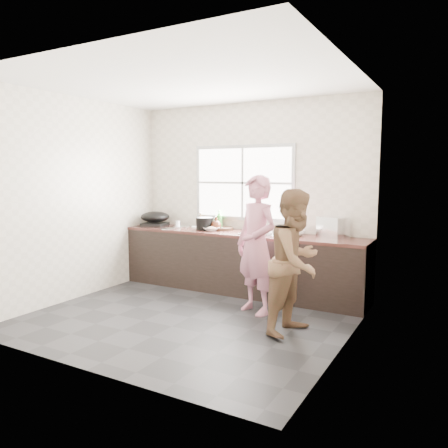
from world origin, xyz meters
The scene contains 30 objects.
floor centered at (0.00, 0.00, -0.01)m, with size 3.60×3.20×0.01m, color #242427.
ceiling centered at (0.00, 0.00, 2.71)m, with size 3.60×3.20×0.01m, color silver.
wall_back centered at (0.00, 1.60, 1.35)m, with size 3.60×0.01×2.70m, color beige.
wall_left centered at (-1.80, 0.00, 1.35)m, with size 0.01×3.20×2.70m, color beige.
wall_right centered at (1.80, 0.00, 1.35)m, with size 0.01×3.20×2.70m, color beige.
wall_front centered at (0.00, -1.60, 1.35)m, with size 3.60×0.01×2.70m, color beige.
cabinet centered at (0.00, 1.29, 0.41)m, with size 3.60×0.62×0.82m, color black.
countertop centered at (0.00, 1.29, 0.84)m, with size 3.60×0.64×0.04m, color #3A1D17.
sink centered at (0.35, 1.29, 0.86)m, with size 0.55×0.45×0.02m, color silver.
faucet centered at (0.35, 1.49, 1.01)m, with size 0.02×0.02×0.30m, color silver.
window_frame centered at (-0.10, 1.59, 1.55)m, with size 1.60×0.05×1.10m, color #9EA0A5.
window_glazing centered at (-0.10, 1.57, 1.55)m, with size 1.50×0.01×1.00m, color white.
woman centered at (0.60, 0.56, 0.78)m, with size 0.57×0.38×1.56m, color #CA7991.
person_side centered at (1.25, 0.15, 0.77)m, with size 0.75×0.58×1.53m, color brown.
cutting_board centered at (-0.37, 1.40, 0.88)m, with size 0.35×0.35×0.04m, color black.
cleaver centered at (-0.38, 1.32, 0.90)m, with size 0.18×0.09×0.01m, color #BCBCC3.
bowl_mince centered at (-0.43, 1.21, 0.89)m, with size 0.21×0.21×0.05m, color silver.
bowl_crabs centered at (0.80, 1.37, 0.89)m, with size 0.20×0.20×0.06m, color white.
bowl_held centered at (0.46, 1.16, 0.89)m, with size 0.21×0.21×0.07m, color white.
black_pot centered at (-0.58, 1.28, 0.95)m, with size 0.25×0.25×0.18m, color black.
plate_food centered at (-0.79, 1.45, 0.87)m, with size 0.24×0.24×0.02m, color white.
bottle_green centered at (-0.47, 1.52, 1.00)m, with size 0.11×0.11×0.28m, color green.
bottle_brown_tall centered at (-0.81, 1.52, 0.96)m, with size 0.09×0.09×0.21m, color #462E11.
bottle_brown_short centered at (-0.41, 1.32, 0.95)m, with size 0.14×0.14×0.18m, color #401C10.
glass_jar centered at (-1.11, 1.35, 0.91)m, with size 0.07×0.07×0.10m, color white.
burner centered at (-1.50, 1.27, 0.89)m, with size 0.35×0.35×0.05m, color black.
wok centered at (-1.51, 1.29, 1.01)m, with size 0.45×0.45×0.17m, color black.
dish_rack centered at (1.27, 1.48, 0.99)m, with size 0.35×0.25×0.27m, color silver.
pot_lid_left centered at (-1.10, 1.08, 0.87)m, with size 0.23×0.23×0.01m, color silver.
pot_lid_right centered at (-1.08, 1.39, 0.87)m, with size 0.27×0.27×0.01m, color silver.
Camera 1 is at (2.80, -4.15, 1.70)m, focal length 35.00 mm.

